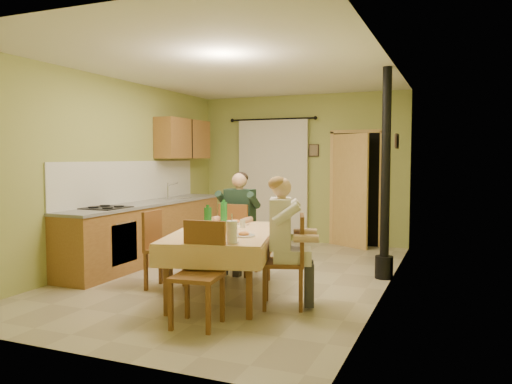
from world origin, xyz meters
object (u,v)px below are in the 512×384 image
at_px(man_right, 283,226).
at_px(chair_far, 239,253).
at_px(chair_left, 164,265).
at_px(chair_near, 198,296).
at_px(dining_table, 224,264).
at_px(stove_flue, 385,202).
at_px(chair_right, 285,280).
at_px(man_far, 239,211).

bearing_deg(man_right, chair_far, 23.98).
xyz_separation_m(chair_far, chair_left, (-0.54, -1.04, -0.00)).
relative_size(chair_near, man_right, 0.72).
distance_m(chair_far, chair_near, 2.16).
relative_size(dining_table, man_right, 1.51).
relative_size(dining_table, chair_near, 2.11).
distance_m(chair_far, stove_flue, 2.11).
bearing_deg(chair_right, chair_far, 24.46).
distance_m(dining_table, stove_flue, 2.35).
relative_size(chair_far, man_far, 0.71).
height_order(chair_far, chair_right, chair_right).
xyz_separation_m(man_far, man_right, (1.08, -1.22, 0.00)).
height_order(chair_near, stove_flue, stove_flue).
bearing_deg(chair_near, chair_right, -128.73).
height_order(dining_table, stove_flue, stove_flue).
relative_size(chair_left, stove_flue, 0.34).
relative_size(chair_left, man_far, 0.69).
distance_m(chair_left, man_right, 1.72).
bearing_deg(chair_far, stove_flue, 15.40).
height_order(chair_near, man_right, man_right).
bearing_deg(man_far, chair_left, -116.37).
distance_m(chair_right, man_right, 0.59).
relative_size(dining_table, chair_right, 2.09).
xyz_separation_m(chair_near, chair_left, (-1.05, 1.05, -0.00)).
bearing_deg(dining_table, chair_near, -91.98).
bearing_deg(chair_right, stove_flue, -43.59).
bearing_deg(man_right, dining_table, 62.16).
bearing_deg(man_far, chair_right, -47.46).
height_order(chair_far, chair_near, chair_near).
bearing_deg(chair_near, stove_flue, -124.42).
bearing_deg(chair_far, chair_near, -75.58).
bearing_deg(stove_flue, dining_table, -135.93).
distance_m(chair_far, man_far, 0.59).
relative_size(chair_left, man_right, 0.69).
height_order(dining_table, man_right, man_right).
height_order(chair_far, man_right, man_right).
distance_m(dining_table, man_far, 1.22).
bearing_deg(chair_far, chair_left, -116.68).
distance_m(man_far, stove_flue, 1.98).
bearing_deg(chair_near, chair_left, -51.23).
xyz_separation_m(chair_far, man_right, (1.08, -1.20, 0.59)).
bearing_deg(chair_right, chair_near, 129.67).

